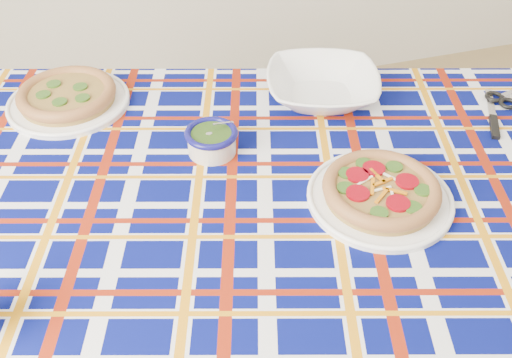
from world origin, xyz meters
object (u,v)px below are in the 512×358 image
object	(u,v)px
dining_table	(296,217)
serving_bowl	(322,86)
pesto_bowl	(212,139)
main_focaccia_plate	(381,190)

from	to	relation	value
dining_table	serving_bowl	bearing A→B (deg)	77.30
pesto_bowl	serving_bowl	bearing A→B (deg)	22.66
dining_table	serving_bowl	distance (m)	0.36
main_focaccia_plate	serving_bowl	world-z (taller)	serving_bowl
dining_table	serving_bowl	xyz separation A→B (m)	(0.17, 0.30, 0.11)
pesto_bowl	main_focaccia_plate	bearing A→B (deg)	-42.00
main_focaccia_plate	serving_bowl	bearing A→B (deg)	85.42
main_focaccia_plate	pesto_bowl	bearing A→B (deg)	138.00
pesto_bowl	serving_bowl	xyz separation A→B (m)	(0.31, 0.13, -0.00)
main_focaccia_plate	pesto_bowl	xyz separation A→B (m)	(-0.28, 0.25, 0.01)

